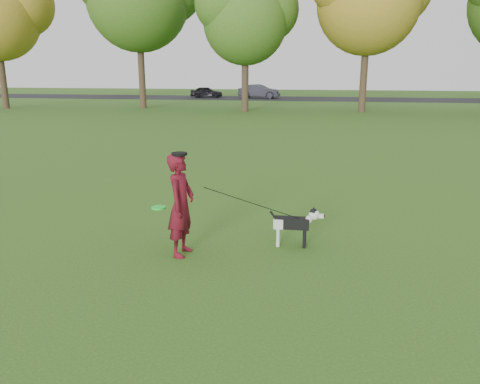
% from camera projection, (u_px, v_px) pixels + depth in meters
% --- Properties ---
extents(ground, '(120.00, 120.00, 0.00)m').
position_uv_depth(ground, '(250.00, 253.00, 7.70)').
color(ground, '#285116').
rests_on(ground, ground).
extents(road, '(120.00, 7.00, 0.02)m').
position_uv_depth(road, '(308.00, 99.00, 45.84)').
color(road, black).
rests_on(road, ground).
extents(man, '(0.46, 0.64, 1.67)m').
position_uv_depth(man, '(181.00, 205.00, 7.44)').
color(man, '#500B10').
rests_on(man, ground).
extents(dog, '(0.93, 0.19, 0.71)m').
position_uv_depth(dog, '(296.00, 222.00, 7.88)').
color(dog, black).
rests_on(dog, ground).
extents(car_left, '(3.34, 1.59, 1.10)m').
position_uv_depth(car_left, '(207.00, 92.00, 47.29)').
color(car_left, black).
rests_on(car_left, road).
extents(car_mid, '(4.15, 1.67, 1.34)m').
position_uv_depth(car_mid, '(259.00, 91.00, 46.41)').
color(car_mid, black).
rests_on(car_mid, road).
extents(man_held_items, '(2.41, 0.81, 1.21)m').
position_uv_depth(man_held_items, '(255.00, 204.00, 7.54)').
color(man_held_items, '#1DE832').
rests_on(man_held_items, ground).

